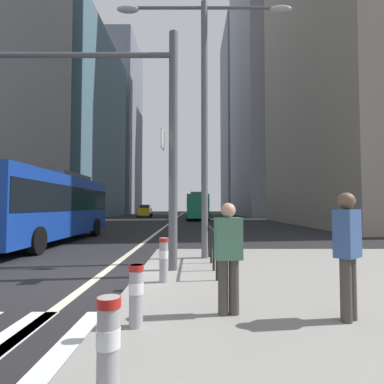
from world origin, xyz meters
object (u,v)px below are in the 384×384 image
object	(u,v)px
street_lamp_post	(205,91)
pedestrian_walking	(229,253)
city_bus_blue_oncoming	(49,204)
bollard_front	(109,344)
city_bus_red_receding	(199,205)
pedestrian_waiting	(348,249)
bollard_left	(137,292)
car_oncoming_mid	(145,211)
bollard_right	(164,257)
city_bus_red_distant	(199,206)
traffic_signal_gantry	(104,113)
car_receding_near	(196,211)

from	to	relation	value
street_lamp_post	pedestrian_walking	bearing A→B (deg)	-88.30
city_bus_blue_oncoming	bollard_front	world-z (taller)	city_bus_blue_oncoming
city_bus_red_receding	bollard_front	world-z (taller)	city_bus_red_receding
street_lamp_post	pedestrian_waiting	distance (m)	6.88
bollard_front	pedestrian_walking	size ratio (longest dim) A/B	0.52
city_bus_blue_oncoming	bollard_left	world-z (taller)	city_bus_blue_oncoming
car_oncoming_mid	pedestrian_waiting	xyz separation A→B (m)	(9.63, -45.39, 0.14)
car_oncoming_mid	pedestrian_walking	bearing A→B (deg)	-79.94
bollard_right	city_bus_red_distant	bearing A→B (deg)	88.03
bollard_left	street_lamp_post	bearing A→B (deg)	78.35
city_bus_red_receding	bollard_right	world-z (taller)	city_bus_red_receding
city_bus_red_receding	bollard_front	distance (m)	37.39
city_bus_blue_oncoming	car_oncoming_mid	distance (m)	35.19
traffic_signal_gantry	bollard_left	distance (m)	5.23
bollard_front	pedestrian_waiting	world-z (taller)	pedestrian_waiting
car_receding_near	bollard_left	bearing A→B (deg)	-91.74
bollard_right	car_receding_near	bearing A→B (deg)	88.36
city_bus_red_distant	street_lamp_post	xyz separation A→B (m)	(-0.88, -50.97, 3.45)
city_bus_red_receding	car_receding_near	distance (m)	9.26
city_bus_blue_oncoming	traffic_signal_gantry	bearing A→B (deg)	-56.62
street_lamp_post	bollard_front	bearing A→B (deg)	-98.53
city_bus_blue_oncoming	city_bus_red_receding	xyz separation A→B (m)	(7.50, 25.31, -0.00)
car_oncoming_mid	bollard_right	bearing A→B (deg)	-80.94
bollard_right	city_bus_red_receding	bearing A→B (deg)	87.66
car_oncoming_mid	car_receding_near	size ratio (longest dim) A/B	1.12
bollard_front	pedestrian_waiting	size ratio (longest dim) A/B	0.48
street_lamp_post	pedestrian_waiting	size ratio (longest dim) A/B	4.55
car_oncoming_mid	bollard_right	distance (m)	43.76
bollard_right	pedestrian_walking	world-z (taller)	pedestrian_walking
car_receding_near	pedestrian_waiting	bearing A→B (deg)	-88.05
bollard_front	city_bus_blue_oncoming	bearing A→B (deg)	116.70
city_bus_blue_oncoming	pedestrian_waiting	world-z (taller)	city_bus_blue_oncoming
traffic_signal_gantry	street_lamp_post	distance (m)	3.39
city_bus_red_receding	bollard_right	xyz separation A→B (m)	(-1.37, -33.35, -1.18)
city_bus_blue_oncoming	car_oncoming_mid	bearing A→B (deg)	91.23
city_bus_blue_oncoming	street_lamp_post	xyz separation A→B (m)	(7.10, -5.03, 3.45)
car_oncoming_mid	street_lamp_post	world-z (taller)	street_lamp_post
bollard_front	pedestrian_walking	world-z (taller)	pedestrian_walking
pedestrian_walking	car_receding_near	bearing A→B (deg)	89.87
city_bus_red_distant	bollard_front	size ratio (longest dim) A/B	12.95
bollard_front	traffic_signal_gantry	bearing A→B (deg)	106.66
car_receding_near	traffic_signal_gantry	distance (m)	41.56
city_bus_red_distant	bollard_right	xyz separation A→B (m)	(-1.85, -53.99, -1.18)
pedestrian_waiting	bollard_left	bearing A→B (deg)	-175.60
city_bus_blue_oncoming	bollard_front	bearing A→B (deg)	-63.30
traffic_signal_gantry	pedestrian_waiting	size ratio (longest dim) A/B	3.41
bollard_right	pedestrian_walking	distance (m)	2.26
city_bus_red_receding	traffic_signal_gantry	distance (m)	32.35
car_receding_near	pedestrian_walking	bearing A→B (deg)	-90.13
city_bus_blue_oncoming	bollard_left	xyz separation A→B (m)	(5.99, -10.44, -1.24)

